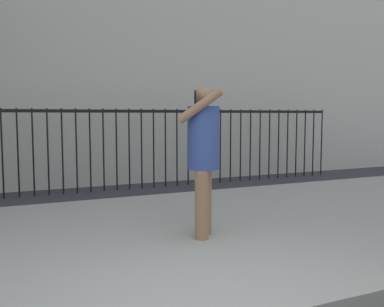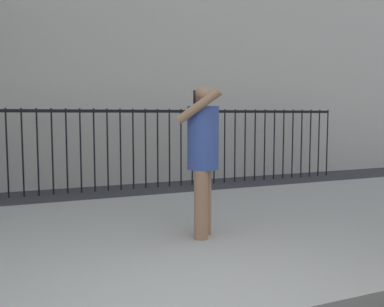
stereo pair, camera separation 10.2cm
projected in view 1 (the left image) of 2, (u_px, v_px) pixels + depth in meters
name	position (u px, v px, depth m)	size (l,w,h in m)	color
sidewalk	(123.00, 244.00, 4.64)	(28.00, 4.40, 0.15)	#9E9B93
iron_fence	(69.00, 139.00, 7.91)	(12.03, 0.04, 1.60)	black
pedestrian_on_phone	(204.00, 150.00, 4.60)	(0.64, 0.71, 1.63)	#936B4C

